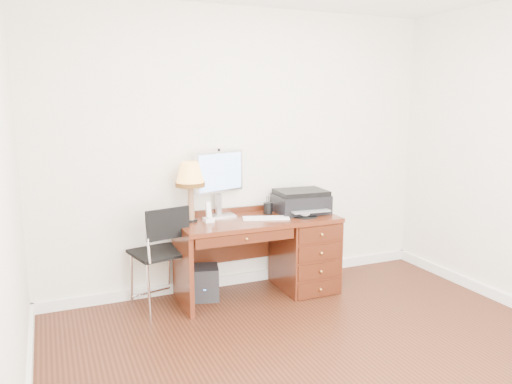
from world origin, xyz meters
name	(u,v)px	position (x,y,z in m)	size (l,w,h in m)	color
ground	(335,364)	(0.00, 0.00, 0.00)	(4.00, 4.00, 0.00)	#32160B
room_shell	(294,321)	(0.00, 0.63, 0.05)	(4.00, 4.00, 4.00)	white
desk	(288,249)	(0.32, 1.40, 0.41)	(1.50, 0.67, 0.75)	#572212
monitor	(220,175)	(-0.28, 1.63, 1.14)	(0.52, 0.26, 0.62)	silver
keyboard	(266,218)	(0.06, 1.34, 0.76)	(0.43, 0.12, 0.02)	white
mouse_pad	(305,215)	(0.44, 1.27, 0.76)	(0.22, 0.22, 0.04)	black
printer	(301,201)	(0.49, 1.47, 0.86)	(0.52, 0.41, 0.22)	black
leg_lamp	(190,178)	(-0.61, 1.52, 1.15)	(0.27, 0.27, 0.54)	black
phone	(208,216)	(-0.47, 1.44, 0.80)	(0.09, 0.09, 0.18)	white
pen_cup	(268,208)	(0.16, 1.52, 0.81)	(0.09, 0.09, 0.11)	black
chair	(160,247)	(-0.92, 1.43, 0.57)	(0.53, 0.53, 0.94)	black
equipment_box	(204,283)	(-0.50, 1.50, 0.15)	(0.26, 0.26, 0.31)	black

